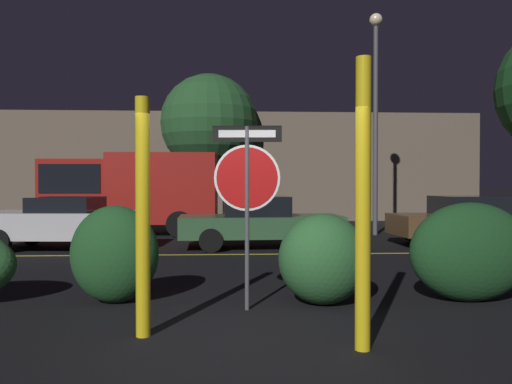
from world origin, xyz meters
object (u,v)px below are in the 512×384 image
object	(u,v)px
passing_car_2	(260,222)
passing_car_1	(63,222)
hedge_bush_2	(323,259)
hedge_bush_3	(470,252)
yellow_pole_right	(363,204)
street_lamp	(376,96)
passing_car_3	(473,220)
stop_sign	(247,179)
delivery_truck	(129,189)
yellow_pole_left	(143,217)
hedge_bush_1	(115,254)
tree_1	(209,123)

from	to	relation	value
passing_car_2	passing_car_1	bearing A→B (deg)	-92.84
hedge_bush_2	hedge_bush_3	distance (m)	2.17
yellow_pole_right	street_lamp	xyz separation A→B (m)	(3.46, 11.37, 3.12)
passing_car_2	passing_car_3	bearing A→B (deg)	89.24
yellow_pole_right	passing_car_2	bearing A→B (deg)	94.10
hedge_bush_3	hedge_bush_2	bearing A→B (deg)	-178.50
stop_sign	delivery_truck	xyz separation A→B (m)	(-3.69, 10.33, -0.24)
passing_car_1	passing_car_2	world-z (taller)	passing_car_2
hedge_bush_2	delivery_truck	world-z (taller)	delivery_truck
yellow_pole_right	passing_car_3	bearing A→B (deg)	57.66
yellow_pole_left	hedge_bush_1	distance (m)	1.87
yellow_pole_right	hedge_bush_1	distance (m)	3.83
hedge_bush_1	street_lamp	xyz separation A→B (m)	(6.49, 9.18, 3.92)
yellow_pole_right	delivery_truck	bearing A→B (deg)	111.88
stop_sign	yellow_pole_left	xyz separation A→B (m)	(-1.21, -1.12, -0.44)
delivery_truck	tree_1	distance (m)	6.55
hedge_bush_1	tree_1	distance (m)	15.62
passing_car_1	delivery_truck	distance (m)	3.95
hedge_bush_2	passing_car_1	bearing A→B (deg)	132.18
passing_car_3	street_lamp	bearing A→B (deg)	-148.53
yellow_pole_left	passing_car_1	xyz separation A→B (m)	(-3.43, 7.70, -0.64)
passing_car_1	delivery_truck	bearing A→B (deg)	-10.17
delivery_truck	street_lamp	bearing A→B (deg)	-93.74
yellow_pole_left	hedge_bush_3	world-z (taller)	yellow_pole_left
street_lamp	yellow_pole_right	bearing A→B (deg)	-106.91
hedge_bush_3	yellow_pole_right	bearing A→B (deg)	-136.42
yellow_pole_right	hedge_bush_3	distance (m)	3.04
hedge_bush_3	passing_car_2	size ratio (longest dim) A/B	0.40
hedge_bush_2	hedge_bush_3	bearing A→B (deg)	1.50
passing_car_1	hedge_bush_1	bearing A→B (deg)	-151.86
stop_sign	hedge_bush_3	world-z (taller)	stop_sign
stop_sign	passing_car_3	bearing A→B (deg)	50.14
passing_car_1	street_lamp	distance (m)	10.49
hedge_bush_3	tree_1	size ratio (longest dim) A/B	0.27
passing_car_2	passing_car_3	world-z (taller)	passing_car_2
delivery_truck	hedge_bush_3	bearing A→B (deg)	-144.40
yellow_pole_right	hedge_bush_1	bearing A→B (deg)	144.08
delivery_truck	street_lamp	size ratio (longest dim) A/B	0.78
hedge_bush_1	hedge_bush_2	bearing A→B (deg)	-4.40
passing_car_1	passing_car_3	xyz separation A→B (m)	(11.15, 0.22, -0.02)
stop_sign	passing_car_2	world-z (taller)	stop_sign
hedge_bush_1	yellow_pole_right	bearing A→B (deg)	-35.92
yellow_pole_left	passing_car_3	world-z (taller)	yellow_pole_left
yellow_pole_right	yellow_pole_left	bearing A→B (deg)	166.17
passing_car_3	tree_1	world-z (taller)	tree_1
yellow_pole_left	hedge_bush_1	world-z (taller)	yellow_pole_left
passing_car_1	passing_car_3	world-z (taller)	passing_car_3
hedge_bush_3	delivery_truck	xyz separation A→B (m)	(-6.96, 10.01, 0.82)
hedge_bush_2	passing_car_3	world-z (taller)	passing_car_3
yellow_pole_right	tree_1	size ratio (longest dim) A/B	0.46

